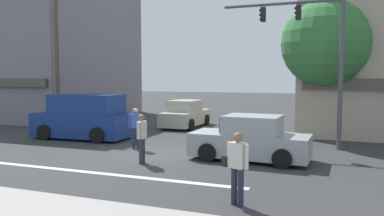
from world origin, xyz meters
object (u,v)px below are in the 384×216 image
object	(u,v)px
pedestrian_mid_crossing	(142,136)
traffic_light_mast	(316,46)
pedestrian_far_side	(136,126)
utility_pole_near_left	(57,48)
pedestrian_foreground_with_bag	(237,164)
van_crossing_rightbound	(84,118)
sedan_approaching_near	(186,115)
sedan_waiting_far	(250,140)
street_tree	(325,44)

from	to	relation	value
pedestrian_mid_crossing	traffic_light_mast	bearing A→B (deg)	43.36
pedestrian_mid_crossing	pedestrian_far_side	bearing A→B (deg)	123.41
utility_pole_near_left	pedestrian_mid_crossing	world-z (taller)	utility_pole_near_left
pedestrian_foreground_with_bag	pedestrian_mid_crossing	bearing A→B (deg)	143.50
van_crossing_rightbound	sedan_approaching_near	world-z (taller)	van_crossing_rightbound
sedan_waiting_far	pedestrian_foreground_with_bag	world-z (taller)	pedestrian_foreground_with_bag
pedestrian_mid_crossing	pedestrian_far_side	size ratio (longest dim) A/B	1.00
pedestrian_foreground_with_bag	pedestrian_mid_crossing	size ratio (longest dim) A/B	1.00
street_tree	sedan_approaching_near	world-z (taller)	street_tree
pedestrian_far_side	traffic_light_mast	bearing A→B (deg)	22.22
pedestrian_foreground_with_bag	utility_pole_near_left	bearing A→B (deg)	143.95
van_crossing_rightbound	sedan_waiting_far	size ratio (longest dim) A/B	1.12
sedan_waiting_far	pedestrian_mid_crossing	distance (m)	3.78
street_tree	pedestrian_mid_crossing	world-z (taller)	street_tree
pedestrian_far_side	van_crossing_rightbound	bearing A→B (deg)	158.25
traffic_light_mast	sedan_approaching_near	distance (m)	9.27
pedestrian_foreground_with_bag	traffic_light_mast	bearing A→B (deg)	80.55
utility_pole_near_left	van_crossing_rightbound	xyz separation A→B (m)	(3.70, -2.66, -3.57)
pedestrian_mid_crossing	pedestrian_far_side	xyz separation A→B (m)	(-1.47, 2.23, 0.00)
pedestrian_mid_crossing	pedestrian_foreground_with_bag	bearing A→B (deg)	-36.50
utility_pole_near_left	sedan_approaching_near	distance (m)	8.28
van_crossing_rightbound	pedestrian_mid_crossing	distance (m)	6.25
pedestrian_far_side	sedan_waiting_far	bearing A→B (deg)	-4.98
sedan_approaching_near	pedestrian_far_side	distance (m)	7.19
van_crossing_rightbound	traffic_light_mast	bearing A→B (deg)	7.30
utility_pole_near_left	sedan_waiting_far	distance (m)	13.44
van_crossing_rightbound	sedan_approaching_near	xyz separation A→B (m)	(2.96, 5.72, -0.29)
van_crossing_rightbound	pedestrian_far_side	size ratio (longest dim) A/B	2.79
utility_pole_near_left	sedan_approaching_near	xyz separation A→B (m)	(6.66, 3.06, -3.86)
traffic_light_mast	pedestrian_foreground_with_bag	distance (m)	8.66
traffic_light_mast	van_crossing_rightbound	xyz separation A→B (m)	(-10.35, -1.33, -3.17)
sedan_waiting_far	pedestrian_mid_crossing	size ratio (longest dim) A/B	2.50
sedan_approaching_near	pedestrian_mid_crossing	world-z (taller)	pedestrian_mid_crossing
utility_pole_near_left	sedan_waiting_far	bearing A→B (deg)	-20.51
street_tree	pedestrian_mid_crossing	size ratio (longest dim) A/B	3.89
pedestrian_mid_crossing	sedan_waiting_far	bearing A→B (deg)	28.79
traffic_light_mast	van_crossing_rightbound	bearing A→B (deg)	-172.70
van_crossing_rightbound	pedestrian_mid_crossing	xyz separation A→B (m)	(5.06, -3.66, -0.06)
sedan_approaching_near	pedestrian_foreground_with_bag	bearing A→B (deg)	-63.79
pedestrian_far_side	sedan_approaching_near	bearing A→B (deg)	95.02
utility_pole_near_left	sedan_waiting_far	xyz separation A→B (m)	(12.06, -4.51, -3.86)
van_crossing_rightbound	pedestrian_mid_crossing	world-z (taller)	van_crossing_rightbound
street_tree	pedestrian_mid_crossing	distance (m)	9.96
pedestrian_far_side	utility_pole_near_left	bearing A→B (deg)	150.66
street_tree	sedan_waiting_far	size ratio (longest dim) A/B	1.56
street_tree	van_crossing_rightbound	distance (m)	11.83
street_tree	sedan_approaching_near	bearing A→B (deg)	165.86
sedan_waiting_far	sedan_approaching_near	bearing A→B (deg)	125.51
van_crossing_rightbound	sedan_waiting_far	bearing A→B (deg)	-12.47
utility_pole_near_left	pedestrian_mid_crossing	xyz separation A→B (m)	(8.76, -6.33, -3.62)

